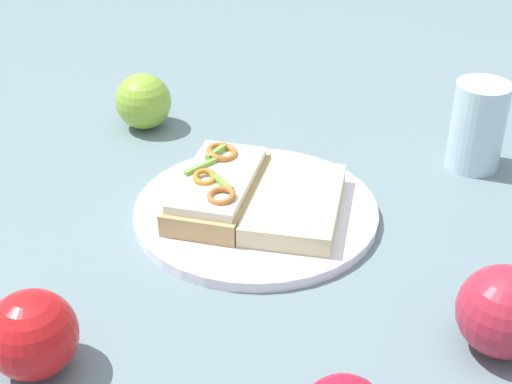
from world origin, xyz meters
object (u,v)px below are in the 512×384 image
object	(u,v)px
sandwich	(218,188)
bread_slice_side	(295,204)
apple_0	(143,101)
apple_3	(32,335)
apple_2	(505,310)
drinking_glass	(478,126)
plate	(256,211)

from	to	relation	value
sandwich	bread_slice_side	xyz separation A→B (m)	(-0.04, 0.08, -0.01)
apple_0	apple_3	world-z (taller)	apple_3
bread_slice_side	apple_0	xyz separation A→B (m)	(-0.03, -0.31, 0.01)
apple_2	drinking_glass	world-z (taller)	drinking_glass
plate	apple_3	size ratio (longest dim) A/B	3.53
sandwich	apple_3	size ratio (longest dim) A/B	2.36
apple_0	drinking_glass	world-z (taller)	drinking_glass
plate	sandwich	xyz separation A→B (m)	(0.02, -0.04, 0.02)
plate	drinking_glass	size ratio (longest dim) A/B	2.48
apple_2	plate	bearing A→B (deg)	-89.58
bread_slice_side	apple_3	bearing A→B (deg)	145.90
bread_slice_side	apple_2	size ratio (longest dim) A/B	1.88
bread_slice_side	drinking_glass	xyz separation A→B (m)	(-0.25, 0.08, 0.03)
sandwich	apple_3	xyz separation A→B (m)	(0.28, 0.07, 0.01)
plate	bread_slice_side	xyz separation A→B (m)	(-0.02, 0.04, 0.02)
plate	apple_0	xyz separation A→B (m)	(-0.05, -0.27, 0.03)
plate	drinking_glass	xyz separation A→B (m)	(-0.28, 0.11, 0.05)
apple_3	drinking_glass	world-z (taller)	drinking_glass
sandwich	drinking_glass	xyz separation A→B (m)	(-0.30, 0.15, 0.03)
drinking_glass	apple_3	bearing A→B (deg)	-8.02
sandwich	apple_3	bearing A→B (deg)	164.04
apple_0	drinking_glass	bearing A→B (deg)	120.30
bread_slice_side	apple_3	distance (m)	0.33
plate	bread_slice_side	bearing A→B (deg)	120.17
drinking_glass	apple_0	bearing A→B (deg)	-59.70
apple_3	plate	bearing A→B (deg)	-173.86
apple_0	drinking_glass	distance (m)	0.44
bread_slice_side	drinking_glass	size ratio (longest dim) A/B	1.40
sandwich	apple_0	size ratio (longest dim) A/B	2.41
apple_0	drinking_glass	xyz separation A→B (m)	(-0.22, 0.38, 0.02)
apple_0	bread_slice_side	bearing A→B (deg)	84.45
plate	apple_2	size ratio (longest dim) A/B	3.33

